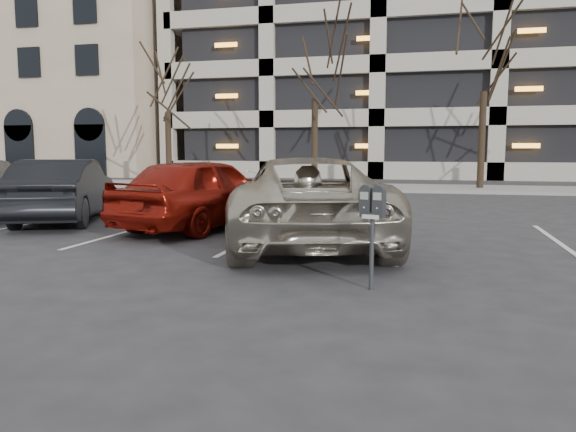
% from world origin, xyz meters
% --- Properties ---
extents(ground, '(140.00, 140.00, 0.00)m').
position_xyz_m(ground, '(0.00, 0.00, 0.00)').
color(ground, '#28282B').
rests_on(ground, ground).
extents(sidewalk, '(80.00, 4.00, 0.12)m').
position_xyz_m(sidewalk, '(0.00, 16.00, 0.06)').
color(sidewalk, gray).
rests_on(sidewalk, ground).
extents(stall_lines, '(16.90, 5.20, 0.00)m').
position_xyz_m(stall_lines, '(-1.40, 2.30, 0.01)').
color(stall_lines, silver).
rests_on(stall_lines, ground).
extents(office_building, '(26.00, 16.20, 15.00)m').
position_xyz_m(office_building, '(-28.00, 29.92, 7.49)').
color(office_building, tan).
rests_on(office_building, ground).
extents(tree_a, '(3.34, 3.34, 7.60)m').
position_xyz_m(tree_a, '(-10.00, 16.00, 5.49)').
color(tree_a, black).
rests_on(tree_a, ground).
extents(tree_b, '(3.82, 3.82, 8.67)m').
position_xyz_m(tree_b, '(-3.00, 16.00, 6.27)').
color(tree_b, black).
rests_on(tree_b, ground).
extents(tree_c, '(3.95, 3.95, 8.99)m').
position_xyz_m(tree_c, '(4.00, 16.00, 6.50)').
color(tree_c, black).
rests_on(tree_c, ground).
extents(parking_meter, '(0.34, 0.22, 1.25)m').
position_xyz_m(parking_meter, '(1.19, -1.74, 0.96)').
color(parking_meter, black).
rests_on(parking_meter, ground).
extents(suv_silver, '(4.10, 6.13, 1.57)m').
position_xyz_m(suv_silver, '(-0.29, 1.33, 0.78)').
color(suv_silver, '#B2A998').
rests_on(suv_silver, ground).
extents(car_red, '(2.90, 4.87, 1.55)m').
position_xyz_m(car_red, '(-2.85, 2.80, 0.78)').
color(car_red, maroon).
rests_on(car_red, ground).
extents(car_dark, '(3.10, 4.73, 1.47)m').
position_xyz_m(car_dark, '(-6.47, 3.06, 0.74)').
color(car_dark, black).
rests_on(car_dark, ground).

